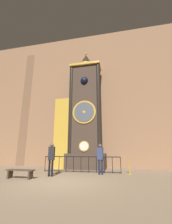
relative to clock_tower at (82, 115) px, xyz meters
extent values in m
plane|color=#847056|center=(0.31, -5.32, -4.33)|extent=(28.00, 28.00, 0.00)
cube|color=#936B4C|center=(0.31, 1.25, 2.33)|extent=(24.00, 0.30, 13.30)
cube|color=brown|center=(-6.29, 1.15, 1.66)|extent=(0.90, 0.12, 11.97)
cube|color=#423328|center=(0.38, 0.03, -3.74)|extent=(3.15, 1.61, 1.17)
cube|color=#423328|center=(0.38, 0.03, 0.73)|extent=(2.52, 1.40, 7.79)
cube|color=gold|center=(0.38, -0.07, 4.53)|extent=(2.72, 1.54, 0.20)
cylinder|color=gold|center=(0.38, -0.70, -2.61)|extent=(0.80, 0.05, 0.80)
cylinder|color=silver|center=(0.38, -0.73, -2.61)|extent=(0.66, 0.03, 0.66)
cylinder|color=gold|center=(0.38, -0.70, 0.11)|extent=(1.93, 0.07, 1.93)
cylinder|color=#4C515B|center=(0.38, -0.74, 0.11)|extent=(1.66, 0.04, 1.66)
cylinder|color=gold|center=(0.38, -0.76, 0.11)|extent=(0.23, 0.03, 0.23)
cube|color=black|center=(0.38, -0.18, 2.91)|extent=(0.85, 0.42, 0.85)
sphere|color=black|center=(0.38, -0.61, 2.91)|extent=(0.68, 0.68, 0.68)
cylinder|color=black|center=(-0.81, -0.56, 0.73)|extent=(0.36, 0.36, 7.79)
cylinder|color=black|center=(1.57, -0.56, 0.73)|extent=(0.36, 0.36, 7.79)
cylinder|color=gold|center=(0.38, 0.03, 4.78)|extent=(1.14, 1.14, 0.30)
cone|color=black|center=(0.38, 0.03, 5.44)|extent=(1.08, 1.08, 1.02)
sphere|color=gold|center=(0.38, 0.03, 6.07)|extent=(0.20, 0.20, 0.20)
cube|color=#4C3828|center=(-1.57, 0.08, -1.43)|extent=(1.29, 1.19, 5.80)
cube|color=gold|center=(-1.57, -0.53, -1.43)|extent=(1.35, 0.06, 5.80)
cylinder|color=black|center=(-2.11, -2.00, -3.82)|extent=(0.04, 0.04, 1.01)
cylinder|color=black|center=(-1.59, -2.00, -3.82)|extent=(0.04, 0.04, 1.01)
cylinder|color=black|center=(-1.08, -2.00, -3.82)|extent=(0.04, 0.04, 1.01)
cylinder|color=black|center=(-0.56, -2.00, -3.82)|extent=(0.04, 0.04, 1.01)
cylinder|color=black|center=(-0.04, -2.00, -3.82)|extent=(0.04, 0.04, 1.01)
cylinder|color=black|center=(0.47, -2.00, -3.82)|extent=(0.04, 0.04, 1.01)
cylinder|color=black|center=(0.99, -2.00, -3.82)|extent=(0.04, 0.04, 1.01)
cylinder|color=black|center=(1.51, -2.00, -3.82)|extent=(0.04, 0.04, 1.01)
cylinder|color=black|center=(2.02, -2.00, -3.82)|extent=(0.04, 0.04, 1.01)
cylinder|color=black|center=(2.54, -2.00, -3.82)|extent=(0.04, 0.04, 1.01)
cylinder|color=black|center=(3.06, -2.00, -3.82)|extent=(0.04, 0.04, 1.01)
cylinder|color=black|center=(0.47, -2.00, -3.33)|extent=(5.17, 0.05, 0.05)
cylinder|color=black|center=(0.47, -2.00, -4.27)|extent=(5.17, 0.04, 0.04)
cylinder|color=black|center=(-0.89, -3.88, -3.89)|extent=(0.11, 0.11, 0.86)
cylinder|color=black|center=(-0.71, -3.88, -3.89)|extent=(0.11, 0.11, 0.86)
cube|color=black|center=(-0.80, -3.88, -3.09)|extent=(0.37, 0.27, 0.75)
sphere|color=brown|center=(-0.80, -3.88, -2.62)|extent=(0.21, 0.21, 0.21)
cylinder|color=#1B213A|center=(1.77, -2.67, -3.90)|extent=(0.11, 0.11, 0.85)
cylinder|color=#1B213A|center=(1.95, -2.67, -3.90)|extent=(0.11, 0.11, 0.85)
cube|color=navy|center=(1.86, -2.67, -3.11)|extent=(0.37, 0.26, 0.73)
sphere|color=brown|center=(1.86, -2.67, -2.64)|extent=(0.22, 0.22, 0.22)
cylinder|color=#B28E33|center=(3.56, -2.09, -4.31)|extent=(0.28, 0.28, 0.04)
cylinder|color=#B28E33|center=(3.56, -2.09, -3.88)|extent=(0.06, 0.06, 0.89)
sphere|color=#B28E33|center=(3.56, -2.09, -3.40)|extent=(0.09, 0.09, 0.09)
cube|color=#423328|center=(-2.02, -4.86, -3.91)|extent=(1.48, 0.40, 0.05)
cube|color=#423328|center=(-2.62, -4.86, -4.13)|extent=(0.08, 0.36, 0.39)
cube|color=#423328|center=(-1.43, -4.86, -4.13)|extent=(0.08, 0.36, 0.39)
camera|label=1|loc=(3.02, -12.19, -2.94)|focal=24.00mm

